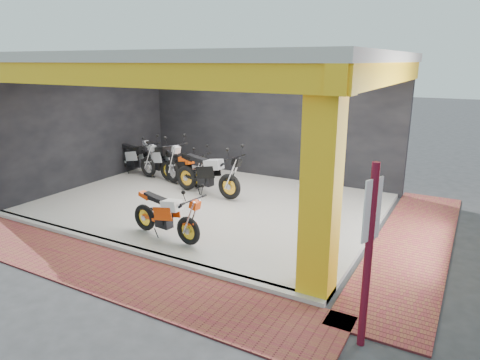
# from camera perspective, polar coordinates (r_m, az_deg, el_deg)

# --- Properties ---
(ground) EXTENTS (80.00, 80.00, 0.00)m
(ground) POSITION_cam_1_polar(r_m,az_deg,el_deg) (9.32, -10.69, -6.92)
(ground) COLOR #2D2D30
(ground) RESTS_ON ground
(showroom_floor) EXTENTS (8.00, 6.00, 0.10)m
(showroom_floor) POSITION_cam_1_polar(r_m,az_deg,el_deg) (10.80, -3.94, -3.21)
(showroom_floor) COLOR silver
(showroom_floor) RESTS_ON ground
(showroom_ceiling) EXTENTS (8.40, 6.40, 0.20)m
(showroom_ceiling) POSITION_cam_1_polar(r_m,az_deg,el_deg) (10.23, -4.32, 15.97)
(showroom_ceiling) COLOR beige
(showroom_ceiling) RESTS_ON corner_column
(back_wall) EXTENTS (8.20, 0.20, 3.50)m
(back_wall) POSITION_cam_1_polar(r_m,az_deg,el_deg) (13.05, 3.43, 7.76)
(back_wall) COLOR black
(back_wall) RESTS_ON ground
(left_wall) EXTENTS (0.20, 6.20, 3.50)m
(left_wall) POSITION_cam_1_polar(r_m,az_deg,el_deg) (13.06, -19.45, 6.91)
(left_wall) COLOR black
(left_wall) RESTS_ON ground
(corner_column) EXTENTS (0.50, 0.50, 3.50)m
(corner_column) POSITION_cam_1_polar(r_m,az_deg,el_deg) (6.34, 10.81, -0.97)
(corner_column) COLOR yellow
(corner_column) RESTS_ON ground
(header_beam_front) EXTENTS (8.40, 0.30, 0.40)m
(header_beam_front) POSITION_cam_1_polar(r_m,az_deg,el_deg) (7.90, -16.67, 13.32)
(header_beam_front) COLOR yellow
(header_beam_front) RESTS_ON corner_column
(header_beam_right) EXTENTS (0.30, 6.40, 0.40)m
(header_beam_right) POSITION_cam_1_polar(r_m,az_deg,el_deg) (8.70, 18.97, 13.29)
(header_beam_right) COLOR yellow
(header_beam_right) RESTS_ON corner_column
(floor_kerb) EXTENTS (8.00, 0.20, 0.10)m
(floor_kerb) POSITION_cam_1_polar(r_m,az_deg,el_deg) (8.62, -15.08, -8.78)
(floor_kerb) COLOR silver
(floor_kerb) RESTS_ON ground
(paver_front) EXTENTS (9.00, 1.40, 0.03)m
(paver_front) POSITION_cam_1_polar(r_m,az_deg,el_deg) (8.15, -18.92, -10.83)
(paver_front) COLOR maroon
(paver_front) RESTS_ON ground
(paver_right) EXTENTS (1.40, 7.00, 0.03)m
(paver_right) POSITION_cam_1_polar(r_m,az_deg,el_deg) (9.27, 22.05, -7.87)
(paver_right) COLOR maroon
(paver_right) RESTS_ON ground
(signpost) EXTENTS (0.14, 0.32, 2.42)m
(signpost) POSITION_cam_1_polar(r_m,az_deg,el_deg) (5.46, 16.79, -8.93)
(signpost) COLOR maroon
(signpost) RESTS_ON ground
(moto_hero) EXTENTS (1.95, 0.92, 1.15)m
(moto_hero) POSITION_cam_1_polar(r_m,az_deg,el_deg) (8.16, -6.96, -4.97)
(moto_hero) COLOR #E23F09
(moto_hero) RESTS_ON showroom_floor
(moto_row_a) EXTENTS (2.30, 1.05, 1.36)m
(moto_row_a) POSITION_cam_1_polar(r_m,az_deg,el_deg) (10.73, -1.44, 0.77)
(moto_row_a) COLOR black
(moto_row_a) RESTS_ON showroom_floor
(moto_row_b) EXTENTS (2.41, 1.56, 1.38)m
(moto_row_b) POSITION_cam_1_polar(r_m,az_deg,el_deg) (12.39, -9.02, 2.65)
(moto_row_b) COLOR #B4B6BC
(moto_row_b) RESTS_ON showroom_floor
(moto_row_c) EXTENTS (2.01, 1.04, 1.17)m
(moto_row_c) POSITION_cam_1_polar(r_m,az_deg,el_deg) (11.81, -5.75, 1.61)
(moto_row_c) COLOR black
(moto_row_c) RESTS_ON showroom_floor
(moto_row_d) EXTENTS (2.11, 0.99, 1.25)m
(moto_row_d) POSITION_cam_1_polar(r_m,az_deg,el_deg) (13.18, -12.20, 2.97)
(moto_row_d) COLOR #9FA1A6
(moto_row_d) RESTS_ON showroom_floor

